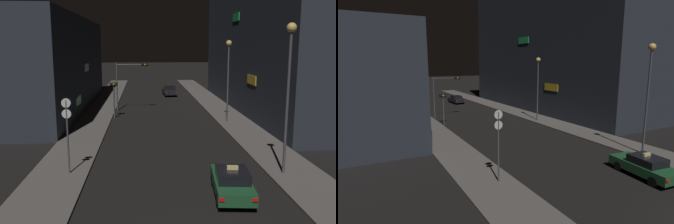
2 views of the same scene
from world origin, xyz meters
The scene contains 11 objects.
sidewalk_left centered at (-7.03, 32.44, 0.07)m, with size 3.46×68.89×0.13m, color #5B5651.
sidewalk_right centered at (7.03, 32.44, 0.07)m, with size 3.46×68.89×0.13m, color #5B5651.
building_facade_left centered at (-14.14, 32.99, 5.38)m, with size 10.84×32.60×10.76m.
building_facade_right centered at (13.90, 30.98, 11.67)m, with size 10.37×35.30×23.34m.
taxi centered at (2.46, 5.77, 0.74)m, with size 2.23×4.60×1.62m.
far_car centered at (1.95, 43.58, 0.73)m, with size 2.07×4.55×1.42m.
traffic_light_overhead centered at (-3.70, 31.06, 4.01)m, with size 3.75×0.42×5.61m.
traffic_light_left_kerb centered at (-5.05, 26.56, 2.74)m, with size 0.80×0.42×3.83m.
sign_pole_left centered at (-6.41, 9.37, 2.79)m, with size 0.53×0.10×4.47m.
street_lamp_near_block centered at (6.24, 8.55, 6.16)m, with size 0.56×0.56×8.69m.
street_lamp_far_block centered at (6.23, 23.44, 5.71)m, with size 0.56×0.56×7.91m.
Camera 1 is at (-1.98, -11.67, 7.61)m, focal length 39.22 mm.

